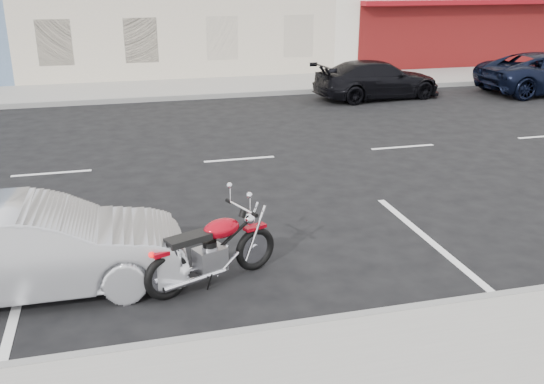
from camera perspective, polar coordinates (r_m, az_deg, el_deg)
The scene contains 8 objects.
ground at distance 14.13m, azimuth 4.89°, elevation 3.68°, with size 120.00×120.00×0.00m, color black.
sidewalk_far at distance 21.83m, azimuth -15.68°, elevation 9.05°, with size 80.00×3.40×0.15m, color gray.
curb_near at distance 6.97m, azimuth -16.15°, elevation -14.72°, with size 80.00×0.12×0.16m, color gray.
curb_far at distance 20.16m, azimuth -15.70°, elevation 8.19°, with size 80.00×0.12×0.16m, color gray.
fire_hydrant at distance 27.18m, azimuth 23.61°, elevation 11.16°, with size 0.20×0.20×0.72m.
motorcycle at distance 8.45m, azimuth -1.47°, elevation -4.46°, with size 1.90×0.95×1.01m.
sedan_silver at distance 8.38m, azimuth -21.29°, elevation -4.94°, with size 1.32×3.78×1.24m, color #B0B2B8.
car_far at distance 20.55m, azimuth 9.87°, elevation 10.39°, with size 1.74×4.27×1.24m, color black.
Camera 1 is at (-4.56, -12.77, 3.96)m, focal length 40.00 mm.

